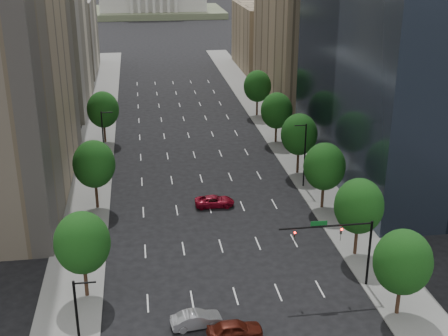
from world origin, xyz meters
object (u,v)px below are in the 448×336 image
car_silver (197,319)px  traffic_signal (346,240)px  car_maroon (235,330)px  car_red_far (215,201)px

car_silver → traffic_signal: bearing=-81.5°
car_silver → car_maroon: bearing=-130.8°
car_maroon → car_silver: car_maroon is taller
car_maroon → car_silver: (-3.08, 2.01, -0.07)m
car_maroon → car_red_far: (1.78, 26.75, -0.12)m
traffic_signal → car_silver: bearing=-163.9°
traffic_signal → car_red_far: traffic_signal is taller
traffic_signal → car_red_far: bearing=115.7°
car_red_far → car_silver: bearing=169.8°
car_silver → car_red_far: size_ratio=0.90×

